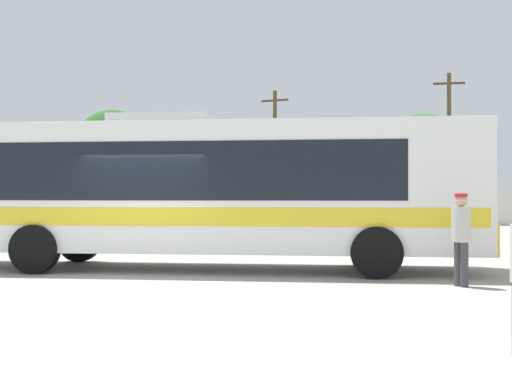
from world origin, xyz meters
TOP-DOWN VIEW (x-y plane):
  - ground_plane at (0.00, 10.00)m, footprint 300.00×300.00m
  - perimeter_wall at (0.00, 24.37)m, footprint 80.00×0.30m
  - coach_bus_white_yellow at (0.68, 1.22)m, footprint 12.46×4.11m
  - attendant_by_bus_door at (6.27, -0.22)m, footprint 0.47×0.47m
  - parked_car_leftmost_red at (-13.97, 20.51)m, footprint 4.28×2.28m
  - parked_car_second_grey at (-7.56, 20.00)m, footprint 4.61×2.20m
  - parked_car_third_white at (-0.60, 20.07)m, footprint 4.28×2.25m
  - utility_pole_near at (7.45, 26.00)m, footprint 1.80×0.24m
  - utility_pole_far at (-2.96, 26.43)m, footprint 1.79×0.47m
  - roadside_tree_left at (-15.02, 28.49)m, footprint 4.96×4.96m
  - roadside_tree_midleft at (-3.66, 31.21)m, footprint 5.52×5.52m
  - roadside_tree_midright at (5.91, 26.53)m, footprint 5.15×5.15m

SIDE VIEW (x-z plane):
  - ground_plane at x=0.00m, z-range 0.00..0.00m
  - parked_car_third_white at x=-0.60m, z-range 0.04..1.54m
  - parked_car_second_grey at x=-7.56m, z-range 0.04..1.54m
  - parked_car_leftmost_red at x=-13.97m, z-range 0.04..1.55m
  - attendant_by_bus_door at x=6.27m, z-range 0.12..1.81m
  - perimeter_wall at x=0.00m, z-range 0.00..1.96m
  - coach_bus_white_yellow at x=0.68m, z-range 0.12..3.58m
  - roadside_tree_midleft at x=-3.66m, z-range 0.96..7.58m
  - utility_pole_far at x=-2.96m, z-range 0.18..8.35m
  - roadside_tree_midright at x=5.91m, z-range 1.04..7.51m
  - utility_pole_near at x=7.45m, z-range 0.18..8.91m
  - roadside_tree_left at x=-15.02m, z-range 1.69..9.30m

